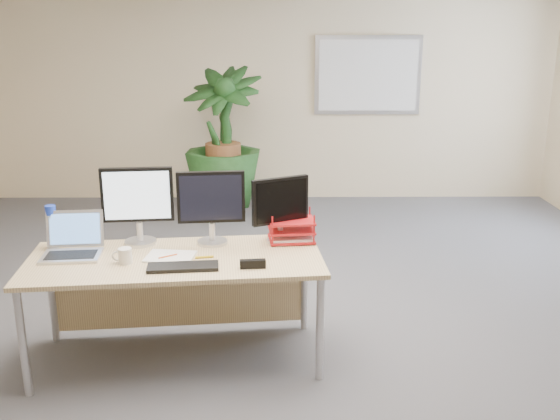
{
  "coord_description": "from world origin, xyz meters",
  "views": [
    {
      "loc": [
        0.06,
        -3.79,
        2.13
      ],
      "look_at": [
        0.09,
        0.35,
        0.9
      ],
      "focal_mm": 40.0,
      "sensor_mm": 36.0,
      "label": 1
    }
  ],
  "objects_px": {
    "desk": "(177,273)",
    "monitor_left": "(138,201)",
    "monitor_right": "(211,203)",
    "laptop": "(73,245)",
    "floor_plant": "(223,153)"
  },
  "relations": [
    {
      "from": "desk",
      "to": "monitor_right",
      "type": "xyz_separation_m",
      "value": [
        0.22,
        0.16,
        0.44
      ]
    },
    {
      "from": "floor_plant",
      "to": "monitor_right",
      "type": "bearing_deg",
      "value": -86.94
    },
    {
      "from": "floor_plant",
      "to": "laptop",
      "type": "relative_size",
      "value": 3.84
    },
    {
      "from": "monitor_right",
      "to": "monitor_left",
      "type": "bearing_deg",
      "value": 179.44
    },
    {
      "from": "monitor_left",
      "to": "monitor_right",
      "type": "distance_m",
      "value": 0.49
    },
    {
      "from": "desk",
      "to": "laptop",
      "type": "height_order",
      "value": "laptop"
    },
    {
      "from": "floor_plant",
      "to": "laptop",
      "type": "distance_m",
      "value": 3.22
    },
    {
      "from": "monitor_right",
      "to": "desk",
      "type": "bearing_deg",
      "value": -143.56
    },
    {
      "from": "desk",
      "to": "monitor_left",
      "type": "height_order",
      "value": "monitor_left"
    },
    {
      "from": "desk",
      "to": "monitor_right",
      "type": "distance_m",
      "value": 0.52
    },
    {
      "from": "floor_plant",
      "to": "monitor_left",
      "type": "bearing_deg",
      "value": -96.4
    },
    {
      "from": "desk",
      "to": "floor_plant",
      "type": "distance_m",
      "value": 3.11
    },
    {
      "from": "desk",
      "to": "monitor_left",
      "type": "relative_size",
      "value": 3.68
    },
    {
      "from": "desk",
      "to": "floor_plant",
      "type": "xyz_separation_m",
      "value": [
        0.06,
        3.11,
        0.18
      ]
    },
    {
      "from": "monitor_left",
      "to": "laptop",
      "type": "bearing_deg",
      "value": -153.08
    }
  ]
}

